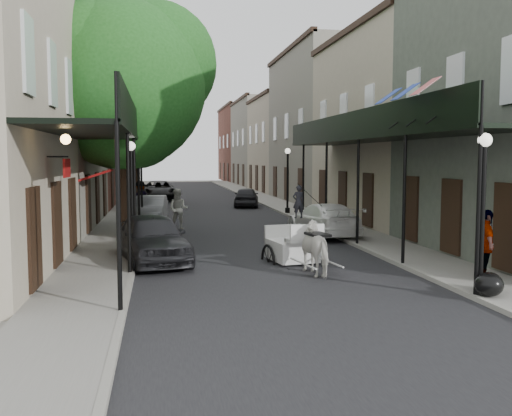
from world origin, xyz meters
name	(u,v)px	position (x,y,z in m)	size (l,w,h in m)	color
ground	(287,287)	(0.00, 0.00, 0.00)	(140.00, 140.00, 0.00)	gray
road	(213,213)	(0.00, 20.00, 0.01)	(8.00, 90.00, 0.01)	black
sidewalk_left	(128,213)	(-5.00, 20.00, 0.06)	(2.20, 90.00, 0.12)	gray
sidewalk_right	(294,211)	(5.00, 20.00, 0.06)	(2.20, 90.00, 0.12)	gray
building_row_left	(84,131)	(-8.60, 30.00, 5.25)	(5.00, 80.00, 10.50)	#AC9F8A
building_row_right	(310,133)	(8.60, 30.00, 5.25)	(5.00, 80.00, 10.50)	gray
gallery_left	(112,136)	(-4.79, 6.98, 4.05)	(2.20, 18.05, 4.88)	black
gallery_right	(370,137)	(4.79, 6.98, 4.05)	(2.20, 18.05, 4.88)	black
tree_near	(132,79)	(-4.20, 10.18, 6.49)	(7.31, 6.80, 9.63)	#382619
tree_far	(141,118)	(-4.25, 24.18, 5.84)	(6.45, 6.00, 8.61)	#382619
lamppost_right_near	(482,211)	(4.10, -2.00, 2.05)	(0.32, 0.32, 3.71)	black
lamppost_left	(132,194)	(-4.10, 6.00, 2.05)	(0.32, 0.32, 3.71)	black
lamppost_right_far	(288,179)	(4.10, 18.00, 2.05)	(0.32, 0.32, 3.71)	black
horse	(319,248)	(1.24, 1.45, 0.74)	(0.80, 1.75, 1.48)	silver
carriage	(288,231)	(0.86, 3.72, 0.96)	(1.71, 2.35, 2.47)	black
pedestrian_walking	(178,209)	(-2.32, 12.32, 0.93)	(0.91, 0.71, 1.87)	beige
pedestrian_sidewalk_left	(141,198)	(-4.20, 18.33, 1.06)	(1.21, 0.70, 1.88)	gray
pedestrian_sidewalk_right	(486,245)	(5.08, -0.62, 1.04)	(1.08, 0.45, 1.84)	gray
car_left_near	(152,238)	(-3.41, 4.00, 0.78)	(1.84, 4.57, 1.56)	black
car_left_mid	(151,209)	(-3.60, 15.27, 0.68)	(1.44, 4.14, 1.37)	#949499
car_left_far	(159,191)	(-3.22, 30.99, 0.76)	(2.51, 5.45, 1.51)	black
car_right_near	(324,220)	(3.60, 9.00, 0.70)	(1.95, 4.80, 1.39)	white
car_right_far	(246,197)	(2.60, 23.84, 0.67)	(1.59, 3.94, 1.34)	black
trash_bags	(489,284)	(4.32, -2.03, 0.38)	(0.90, 1.05, 0.55)	black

